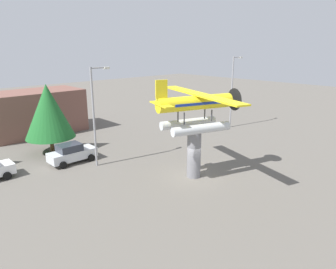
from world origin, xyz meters
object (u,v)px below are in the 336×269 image
car_mid_silver (72,153)px  tree_east (48,111)px  streetlight_secondary (233,88)px  floatplane_monument (197,109)px  storefront_building (36,112)px  display_pedestal (194,154)px  streetlight_primary (95,111)px

car_mid_silver → tree_east: tree_east is taller
car_mid_silver → streetlight_secondary: size_ratio=0.47×
car_mid_silver → streetlight_secondary: (21.15, -2.24, 4.25)m
floatplane_monument → storefront_building: size_ratio=0.98×
display_pedestal → tree_east: bearing=113.1°
storefront_building → tree_east: tree_east is taller
streetlight_primary → streetlight_secondary: 19.76m
floatplane_monument → storefront_building: bearing=118.1°
display_pedestal → car_mid_silver: 11.27m
display_pedestal → tree_east: 14.90m
streetlight_primary → streetlight_secondary: size_ratio=0.95×
display_pedestal → floatplane_monument: floatplane_monument is taller
streetlight_secondary → storefront_building: (-19.38, 14.52, -2.58)m
display_pedestal → floatplane_monument: (0.12, -0.04, 3.61)m
storefront_building → floatplane_monument: bearing=-79.8°
floatplane_monument → car_mid_silver: bearing=138.3°
display_pedestal → streetlight_secondary: streetlight_secondary is taller
display_pedestal → streetlight_primary: streetlight_primary is taller
floatplane_monument → car_mid_silver: size_ratio=2.44×
tree_east → storefront_building: bearing=77.1°
floatplane_monument → streetlight_primary: (-4.35, 7.53, -0.64)m
streetlight_primary → tree_east: (-1.56, 6.06, -0.75)m
streetlight_primary → storefront_building: (0.37, 14.51, -2.37)m
car_mid_silver → storefront_building: size_ratio=0.40×
streetlight_primary → tree_east: bearing=104.4°
display_pedestal → streetlight_primary: (-4.23, 7.49, 2.98)m
car_mid_silver → streetlight_secondary: bearing=-6.0°
display_pedestal → streetlight_secondary: 17.53m
floatplane_monument → tree_east: (-5.91, 13.59, -1.38)m
floatplane_monument → tree_east: 14.89m
display_pedestal → tree_east: tree_east is taller
display_pedestal → car_mid_silver: (-5.62, 9.71, -1.06)m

